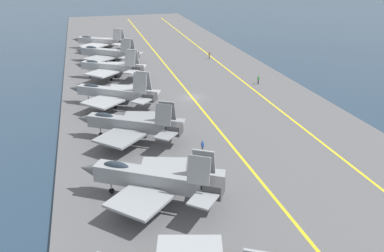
{
  "coord_description": "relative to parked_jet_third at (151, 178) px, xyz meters",
  "views": [
    {
      "loc": [
        -67.77,
        18.16,
        24.63
      ],
      "look_at": [
        -18.53,
        4.98,
        2.9
      ],
      "focal_mm": 38.0,
      "sensor_mm": 36.0,
      "label": 1
    }
  ],
  "objects": [
    {
      "name": "parked_jet_eighth",
      "position": [
        76.54,
        0.81,
        -0.41
      ],
      "size": [
        13.97,
        16.04,
        5.83
      ],
      "color": "#A8AAAF",
      "rests_on": "carrier_deck"
    },
    {
      "name": "deck_stripe_centerline",
      "position": [
        31.17,
        -12.81,
        -2.62
      ],
      "size": [
        198.64,
        0.36,
        0.01
      ],
      "primitive_type": "cube",
      "color": "yellow",
      "rests_on": "carrier_deck"
    },
    {
      "name": "parked_jet_third",
      "position": [
        0.0,
        0.0,
        0.0
      ],
      "size": [
        13.01,
        15.64,
        6.37
      ],
      "color": "gray",
      "rests_on": "carrier_deck"
    },
    {
      "name": "crew_green_vest",
      "position": [
        35.73,
        -27.77,
        -1.67
      ],
      "size": [
        0.4,
        0.29,
        1.73
      ],
      "color": "#232328",
      "rests_on": "carrier_deck"
    },
    {
      "name": "parked_jet_sixth",
      "position": [
        46.88,
        0.63,
        0.0
      ],
      "size": [
        12.64,
        15.03,
        6.48
      ],
      "color": "#9EA3A8",
      "rests_on": "carrier_deck"
    },
    {
      "name": "crew_brown_vest",
      "position": [
        58.73,
        -24.63,
        -1.66
      ],
      "size": [
        0.28,
        0.39,
        1.74
      ],
      "color": "#4C473D",
      "rests_on": "carrier_deck"
    },
    {
      "name": "carrier_deck",
      "position": [
        31.17,
        -12.81,
        -2.82
      ],
      "size": [
        220.71,
        45.91,
        0.4
      ],
      "primitive_type": "cube",
      "color": "#565659",
      "rests_on": "ground"
    },
    {
      "name": "ground_plane",
      "position": [
        31.17,
        -12.81,
        -3.02
      ],
      "size": [
        2000.0,
        2000.0,
        0.0
      ],
      "primitive_type": "plane",
      "color": "#23384C"
    },
    {
      "name": "crew_blue_vest",
      "position": [
        9.29,
        -8.35,
        -1.66
      ],
      "size": [
        0.42,
        0.32,
        1.74
      ],
      "color": "#4C473D",
      "rests_on": "carrier_deck"
    },
    {
      "name": "deck_stripe_foul_line",
      "position": [
        31.17,
        -25.43,
        -2.62
      ],
      "size": [
        198.64,
        2.01,
        0.01
      ],
      "primitive_type": "cube",
      "rotation": [
        0.0,
        0.0,
        -0.01
      ],
      "color": "yellow",
      "rests_on": "carrier_deck"
    },
    {
      "name": "parked_jet_fifth",
      "position": [
        30.21,
        1.29,
        -0.2
      ],
      "size": [
        13.28,
        15.77,
        6.52
      ],
      "color": "#93999E",
      "rests_on": "carrier_deck"
    },
    {
      "name": "parked_jet_fourth",
      "position": [
        15.59,
        0.26,
        -0.16
      ],
      "size": [
        13.01,
        15.28,
        6.14
      ],
      "color": "gray",
      "rests_on": "carrier_deck"
    },
    {
      "name": "parked_jet_seventh",
      "position": [
        61.07,
        0.25,
        -0.26
      ],
      "size": [
        13.86,
        16.19,
        6.06
      ],
      "color": "#93999E",
      "rests_on": "carrier_deck"
    }
  ]
}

